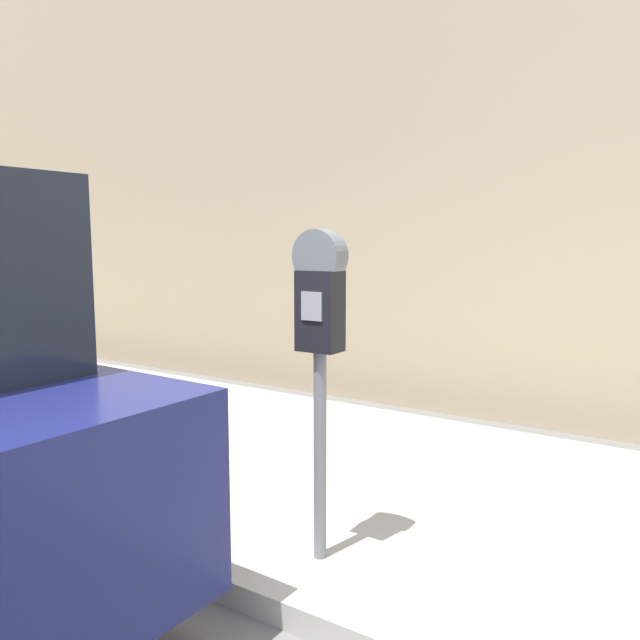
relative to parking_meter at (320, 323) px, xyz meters
The scene contains 4 objects.
sidewalk 1.53m from the parking_meter, 96.39° to the left, with size 24.00×2.80×0.12m.
building_facade 3.81m from the parking_meter, 92.08° to the left, with size 24.00×0.30×6.79m.
parking_meter is the anchor object (origin of this frame).
fire_hydrant 2.38m from the parking_meter, behind, with size 0.26×0.26×0.91m.
Camera 1 is at (1.59, -1.08, 1.57)m, focal length 35.00 mm.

